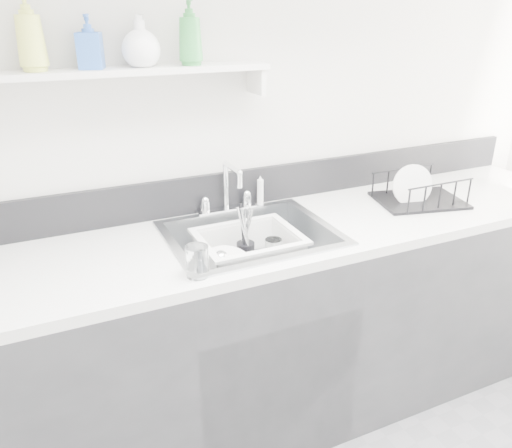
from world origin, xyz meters
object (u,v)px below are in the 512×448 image
counter_run (251,332)px  sink (251,254)px  wash_tub (249,253)px  dish_rack (420,188)px

counter_run → sink: size_ratio=5.00×
wash_tub → dish_rack: dish_rack is taller
wash_tub → dish_rack: size_ratio=1.06×
sink → wash_tub: (-0.00, 0.02, -0.00)m
sink → dish_rack: bearing=0.3°
sink → dish_rack: 0.85m
wash_tub → sink: bearing=-87.4°
sink → dish_rack: dish_rack is taller
dish_rack → wash_tub: bearing=-167.8°
counter_run → dish_rack: (0.83, 0.00, 0.53)m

